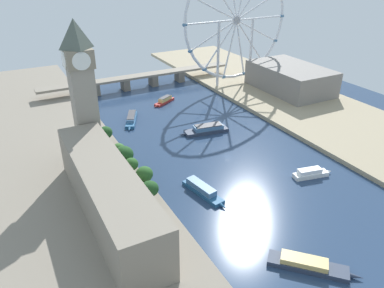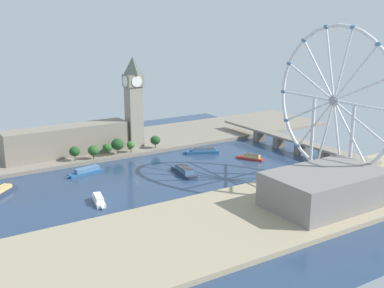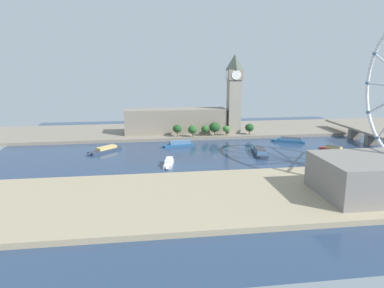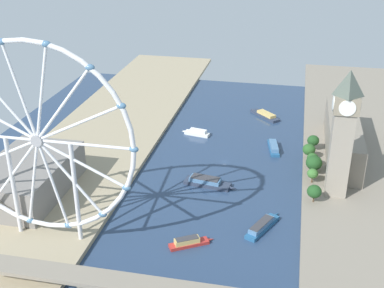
% 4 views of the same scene
% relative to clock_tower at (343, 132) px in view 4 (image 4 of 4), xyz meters
% --- Properties ---
extents(ground_plane, '(371.68, 371.68, 0.00)m').
position_rel_clock_tower_xyz_m(ground_plane, '(75.95, -34.75, -45.07)').
color(ground_plane, navy).
extents(riverbank_left, '(90.00, 520.00, 3.00)m').
position_rel_clock_tower_xyz_m(riverbank_left, '(-24.89, -34.75, -43.57)').
color(riverbank_left, gray).
rests_on(riverbank_left, ground_plane).
extents(riverbank_right, '(90.00, 520.00, 3.00)m').
position_rel_clock_tower_xyz_m(riverbank_right, '(176.79, -34.75, -43.57)').
color(riverbank_right, tan).
rests_on(riverbank_right, ground_plane).
extents(clock_tower, '(15.70, 15.70, 80.82)m').
position_rel_clock_tower_xyz_m(clock_tower, '(0.00, 0.00, 0.00)').
color(clock_tower, gray).
rests_on(clock_tower, riverbank_left).
extents(parliament_block, '(22.00, 104.97, 25.15)m').
position_rel_clock_tower_xyz_m(parliament_block, '(-6.89, -60.48, -29.50)').
color(parliament_block, gray).
rests_on(parliament_block, riverbank_left).
extents(tree_row_embankment, '(13.28, 83.37, 13.60)m').
position_rel_clock_tower_xyz_m(tree_row_embankment, '(14.12, -26.72, -34.32)').
color(tree_row_embankment, '#513823').
rests_on(tree_row_embankment, riverbank_left).
extents(ferris_wheel, '(107.21, 3.20, 110.02)m').
position_rel_clock_tower_xyz_m(ferris_wheel, '(156.03, 79.46, 14.86)').
color(ferris_wheel, silver).
rests_on(ferris_wheel, riverbank_right).
extents(riverside_hall, '(45.97, 73.95, 21.57)m').
position_rel_clock_tower_xyz_m(riverside_hall, '(189.73, 39.69, -31.29)').
color(riverside_hall, gray).
rests_on(riverside_hall, riverbank_right).
extents(tour_boat_0, '(24.06, 16.34, 5.10)m').
position_rel_clock_tower_xyz_m(tour_boat_0, '(79.77, 69.41, -42.98)').
color(tour_boat_0, '#B22D28').
rests_on(tour_boat_0, ground_plane).
extents(tour_boat_1, '(11.09, 32.77, 5.17)m').
position_rel_clock_tower_xyz_m(tour_boat_1, '(42.38, -62.49, -42.86)').
color(tour_boat_1, '#235684').
rests_on(tour_boat_1, ground_plane).
extents(tour_boat_2, '(36.53, 13.59, 5.66)m').
position_rel_clock_tower_xyz_m(tour_boat_2, '(81.93, 2.03, -42.71)').
color(tour_boat_2, '#2D384C').
rests_on(tour_boat_2, ground_plane).
extents(tour_boat_3, '(29.43, 30.09, 4.48)m').
position_rel_clock_tower_xyz_m(tour_boat_3, '(53.99, -128.29, -43.25)').
color(tour_boat_3, '#2D384C').
rests_on(tour_boat_3, ground_plane).
extents(tour_boat_4, '(24.30, 9.64, 5.22)m').
position_rel_clock_tower_xyz_m(tour_boat_4, '(105.01, -76.85, -42.88)').
color(tour_boat_4, white).
rests_on(tour_boat_4, ground_plane).
extents(tour_boat_5, '(18.37, 32.72, 5.10)m').
position_rel_clock_tower_xyz_m(tour_boat_5, '(41.65, 45.36, -42.90)').
color(tour_boat_5, '#235684').
rests_on(tour_boat_5, ground_plane).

